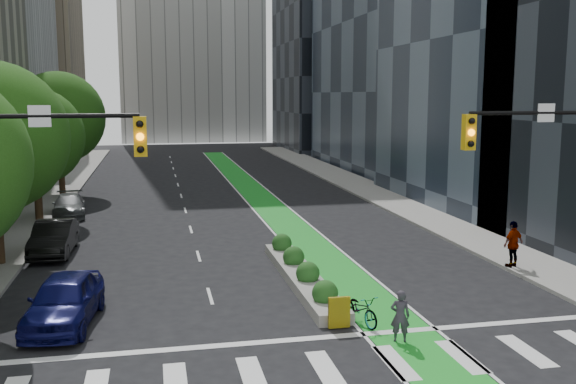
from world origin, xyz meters
name	(u,v)px	position (x,y,z in m)	size (l,w,h in m)	color
ground	(316,354)	(0.00, 0.00, 0.00)	(160.00, 160.00, 0.00)	black
sidewalk_left	(34,212)	(-11.80, 25.00, 0.07)	(3.60, 90.00, 0.15)	gray
sidewalk_right	(391,199)	(11.80, 25.00, 0.07)	(3.60, 90.00, 0.15)	gray
bike_lane_paint	(256,194)	(3.00, 30.00, 0.01)	(2.20, 70.00, 0.01)	green
building_tan_far	(16,46)	(-20.00, 66.00, 13.00)	(14.00, 16.00, 26.00)	tan
building_dark_end	(336,44)	(20.00, 68.00, 14.00)	(14.00, 18.00, 28.00)	black
tree_midfar	(35,137)	(-11.00, 22.00, 4.95)	(5.60, 5.60, 7.76)	black
tree_far	(59,118)	(-11.00, 32.00, 5.69)	(6.60, 6.60, 9.00)	black
median_planter	(302,273)	(1.20, 7.04, 0.37)	(1.20, 10.26, 1.10)	gray
bicycle	(360,309)	(2.00, 2.14, 0.50)	(0.66, 1.89, 0.99)	gray
cyclist	(400,316)	(2.69, 0.42, 0.80)	(0.58, 0.38, 1.60)	#312D36
parked_car_left_near	(64,300)	(-7.32, 3.99, 0.82)	(1.93, 4.79, 1.63)	#0B0D46
parked_car_left_mid	(54,238)	(-9.00, 13.70, 0.78)	(1.65, 4.74, 1.56)	black
parked_car_left_far	(69,205)	(-9.50, 23.46, 0.66)	(1.86, 4.58, 1.33)	#4F5254
pedestrian_far	(513,244)	(10.30, 6.91, 1.13)	(1.15, 0.48, 1.96)	gray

